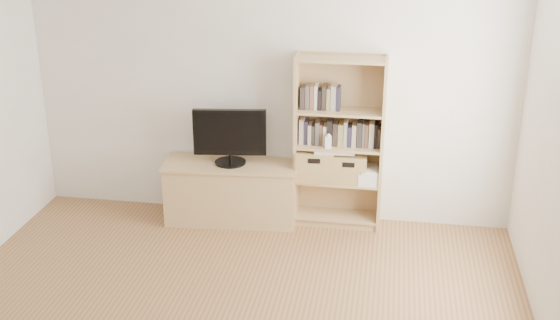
% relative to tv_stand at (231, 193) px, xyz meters
% --- Properties ---
extents(back_wall, '(4.50, 0.02, 2.60)m').
position_rel_tv_stand_xyz_m(back_wall, '(0.34, 0.23, 1.02)').
color(back_wall, silver).
rests_on(back_wall, floor).
extents(tv_stand, '(1.24, 0.55, 0.56)m').
position_rel_tv_stand_xyz_m(tv_stand, '(0.00, 0.00, 0.00)').
color(tv_stand, tan).
rests_on(tv_stand, floor).
extents(bookshelf, '(0.81, 0.29, 1.61)m').
position_rel_tv_stand_xyz_m(bookshelf, '(1.00, 0.08, 0.53)').
color(bookshelf, tan).
rests_on(bookshelf, floor).
extents(television, '(0.67, 0.14, 0.53)m').
position_rel_tv_stand_xyz_m(television, '(0.00, 0.00, 0.57)').
color(television, black).
rests_on(television, tv_stand).
extents(books_row_mid, '(0.80, 0.18, 0.21)m').
position_rel_tv_stand_xyz_m(books_row_mid, '(1.00, 0.10, 0.62)').
color(books_row_mid, gray).
rests_on(books_row_mid, bookshelf).
extents(books_row_upper, '(0.34, 0.13, 0.18)m').
position_rel_tv_stand_xyz_m(books_row_upper, '(0.82, 0.10, 0.93)').
color(books_row_upper, gray).
rests_on(books_row_upper, bookshelf).
extents(baby_monitor, '(0.06, 0.04, 0.11)m').
position_rel_tv_stand_xyz_m(baby_monitor, '(0.91, -0.01, 0.57)').
color(baby_monitor, white).
rests_on(baby_monitor, bookshelf).
extents(basket_left, '(0.36, 0.31, 0.29)m').
position_rel_tv_stand_xyz_m(basket_left, '(0.78, 0.08, 0.31)').
color(basket_left, olive).
rests_on(basket_left, bookshelf).
extents(basket_right, '(0.33, 0.27, 0.27)m').
position_rel_tv_stand_xyz_m(basket_right, '(1.10, 0.08, 0.30)').
color(basket_right, olive).
rests_on(basket_right, bookshelf).
extents(laptop, '(0.37, 0.27, 0.03)m').
position_rel_tv_stand_xyz_m(laptop, '(0.96, 0.08, 0.47)').
color(laptop, silver).
rests_on(laptop, basket_left).
extents(magazine_stack, '(0.19, 0.27, 0.12)m').
position_rel_tv_stand_xyz_m(magazine_stack, '(1.28, 0.08, 0.23)').
color(magazine_stack, beige).
rests_on(magazine_stack, bookshelf).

